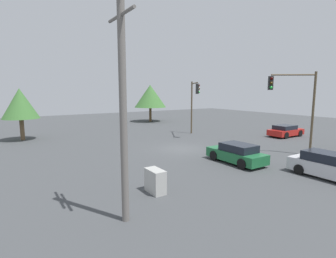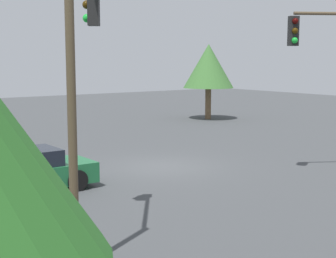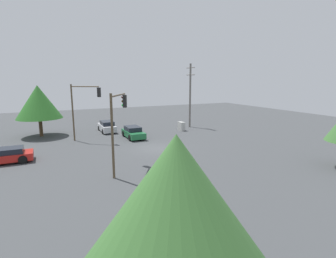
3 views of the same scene
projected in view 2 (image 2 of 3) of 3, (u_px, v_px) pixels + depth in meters
ground_plane at (162, 167)px, 20.61m from camera, size 80.00×80.00×0.00m
sedan_green at (26, 172)px, 16.60m from camera, size 4.28×1.94×1.39m
traffic_signal_cross at (81, 52)px, 11.17m from camera, size 2.28×3.01×6.52m
tree_corner at (209, 66)px, 36.41m from camera, size 3.57×3.57×5.33m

